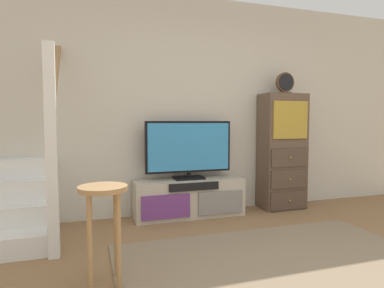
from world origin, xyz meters
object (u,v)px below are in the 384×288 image
object	(u,v)px
television	(189,148)
side_cabinet	(282,152)
bar_stool_near	(103,212)
media_console	(189,198)
desk_clock	(285,83)

from	to	relation	value
television	side_cabinet	world-z (taller)	side_cabinet
bar_stool_near	media_console	bearing A→B (deg)	52.74
media_console	television	distance (m)	0.60
media_console	desk_clock	bearing A→B (deg)	-0.21
television	bar_stool_near	xyz separation A→B (m)	(-1.07, -1.43, -0.30)
side_cabinet	desk_clock	distance (m)	0.90
television	desk_clock	size ratio (longest dim) A/B	3.84
media_console	television	bearing A→B (deg)	90.00
side_cabinet	bar_stool_near	bearing A→B (deg)	-149.06
media_console	bar_stool_near	bearing A→B (deg)	-127.26
media_console	side_cabinet	world-z (taller)	side_cabinet
media_console	bar_stool_near	size ratio (longest dim) A/B	1.88
media_console	television	size ratio (longest dim) A/B	1.25
media_console	television	world-z (taller)	television
media_console	bar_stool_near	distance (m)	1.79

